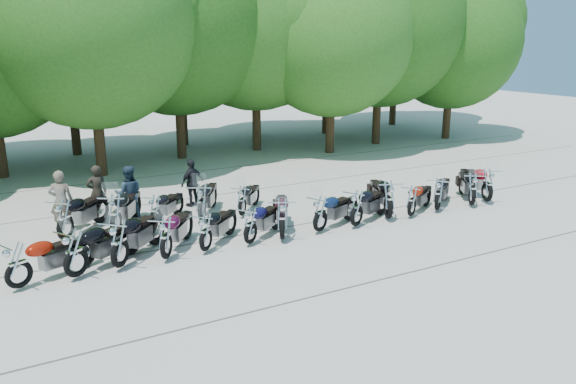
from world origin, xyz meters
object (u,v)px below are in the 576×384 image
motorcycle_3 (166,236)px  motorcycle_16 (155,210)px  motorcycle_11 (438,193)px  motorcycle_18 (242,200)px  motorcycle_14 (64,218)px  motorcycle_15 (115,213)px  motorcycle_2 (119,242)px  motorcycle_4 (206,231)px  motorcycle_9 (389,199)px  motorcycle_6 (282,217)px  rider_0 (61,201)px  motorcycle_7 (320,213)px  motorcycle_5 (250,224)px  rider_2 (192,183)px  motorcycle_12 (473,188)px  rider_3 (97,192)px  motorcycle_10 (412,200)px  motorcycle_0 (17,264)px  motorcycle_8 (357,207)px  motorcycle_1 (75,252)px  motorcycle_13 (488,184)px  motorcycle_17 (202,201)px

motorcycle_3 → motorcycle_16: bearing=-63.7°
motorcycle_11 → motorcycle_18: bearing=28.5°
motorcycle_14 → motorcycle_15: bearing=-149.7°
motorcycle_2 → motorcycle_4: bearing=-135.2°
motorcycle_9 → motorcycle_6: bearing=25.2°
motorcycle_9 → motorcycle_2: bearing=23.6°
motorcycle_11 → motorcycle_15: 10.19m
motorcycle_11 → rider_0: (-11.11, 3.88, 0.29)m
motorcycle_4 → motorcycle_7: (3.51, -0.12, 0.01)m
motorcycle_2 → rider_0: bearing=-33.9°
motorcycle_5 → rider_2: rider_2 is taller
motorcycle_12 → motorcycle_16: bearing=18.9°
rider_3 → motorcycle_10: bearing=150.1°
rider_2 → motorcycle_14: bearing=-1.8°
motorcycle_12 → motorcycle_18: size_ratio=1.15×
motorcycle_0 → motorcycle_14: size_ratio=0.92×
motorcycle_6 → motorcycle_15: (-4.01, 2.61, 0.01)m
motorcycle_0 → rider_2: rider_2 is taller
motorcycle_10 → rider_3: bearing=31.7°
motorcycle_8 → motorcycle_14: size_ratio=0.94×
motorcycle_1 → motorcycle_5: size_ratio=1.14×
motorcycle_12 → motorcycle_14: (-12.61, 3.01, 0.04)m
motorcycle_5 → rider_2: bearing=-33.1°
motorcycle_1 → motorcycle_8: size_ratio=1.06×
motorcycle_18 → motorcycle_9: bearing=-171.1°
motorcycle_0 → motorcycle_18: (6.68, 2.56, -0.07)m
motorcycle_0 → motorcycle_2: bearing=-111.7°
motorcycle_6 → rider_3: rider_3 is taller
motorcycle_8 → motorcycle_13: size_ratio=0.95×
motorcycle_3 → motorcycle_7: bearing=-144.4°
motorcycle_0 → rider_3: rider_3 is taller
motorcycle_17 → motorcycle_18: size_ratio=1.19×
motorcycle_6 → motorcycle_11: 5.83m
motorcycle_0 → motorcycle_8: (9.26, -0.08, 0.01)m
motorcycle_13 → motorcycle_18: motorcycle_13 is taller
motorcycle_3 → motorcycle_16: size_ratio=1.12×
motorcycle_3 → motorcycle_7: 4.59m
motorcycle_1 → motorcycle_16: size_ratio=1.18×
motorcycle_0 → motorcycle_15: motorcycle_15 is taller
motorcycle_15 → motorcycle_3: bearing=137.3°
motorcycle_11 → rider_2: (-6.84, 4.59, 0.17)m
motorcycle_5 → motorcycle_17: 2.61m
motorcycle_11 → rider_0: rider_0 is taller
motorcycle_10 → motorcycle_6: bearing=59.0°
motorcycle_6 → motorcycle_16: size_ratio=1.19×
motorcycle_11 → motorcycle_18: 6.43m
motorcycle_9 → motorcycle_11: size_ratio=1.12×
motorcycle_15 → motorcycle_16: bearing=-141.3°
motorcycle_9 → motorcycle_17: size_ratio=1.05×
motorcycle_9 → motorcycle_18: bearing=-9.0°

